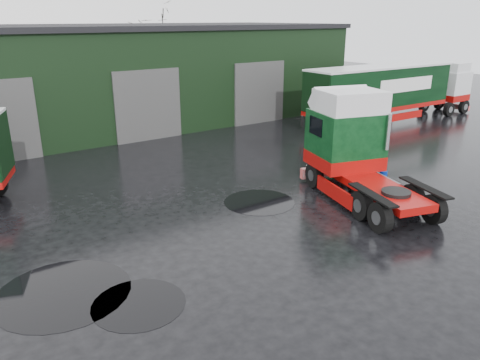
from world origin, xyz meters
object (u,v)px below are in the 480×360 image
object	(u,v)px
lorry_right	(379,95)
tree_back_b	(152,52)
warehouse	(108,75)
wash_bucket	(383,174)
hero_tractor	(372,151)

from	to	relation	value
lorry_right	tree_back_b	world-z (taller)	tree_back_b
warehouse	lorry_right	size ratio (longest dim) A/B	2.21
wash_bucket	tree_back_b	xyz separation A→B (m)	(2.55, 28.34, 3.58)
wash_bucket	warehouse	bearing A→B (deg)	106.53
warehouse	wash_bucket	xyz separation A→B (m)	(5.45, -18.34, -2.99)
lorry_right	hero_tractor	bearing A→B (deg)	-50.82
warehouse	hero_tractor	size ratio (longest dim) A/B	4.88
lorry_right	wash_bucket	size ratio (longest dim) A/B	41.53
wash_bucket	tree_back_b	size ratio (longest dim) A/B	0.05
hero_tractor	wash_bucket	world-z (taller)	hero_tractor
warehouse	lorry_right	distance (m)	17.87
warehouse	tree_back_b	size ratio (longest dim) A/B	4.32
wash_bucket	tree_back_b	distance (m)	28.68
tree_back_b	wash_bucket	bearing A→B (deg)	-95.15
lorry_right	tree_back_b	xyz separation A→B (m)	(-6.03, 21.00, 1.82)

